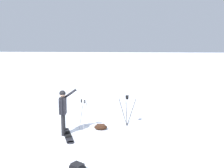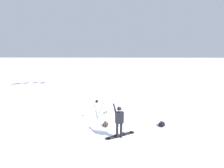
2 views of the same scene
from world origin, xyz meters
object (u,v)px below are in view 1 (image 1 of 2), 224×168
object	(u,v)px
camera_tripod	(127,104)
ski_poles	(83,110)
snowboarder	(63,108)
gear_bag_small	(77,167)
gear_bag_large	(101,127)
snowboard	(68,135)

from	to	relation	value
camera_tripod	ski_poles	distance (m)	1.86
snowboarder	camera_tripod	bearing A→B (deg)	-147.54
ski_poles	gear_bag_small	bearing A→B (deg)	103.27
snowboarder	ski_poles	bearing A→B (deg)	-125.76
gear_bag_large	gear_bag_small	xyz separation A→B (m)	(-0.10, 3.49, 0.00)
gear_bag_large	ski_poles	size ratio (longest dim) A/B	0.47
snowboard	gear_bag_small	world-z (taller)	gear_bag_small
snowboarder	ski_poles	distance (m)	1.00
snowboarder	camera_tripod	world-z (taller)	snowboarder
gear_bag_large	ski_poles	xyz separation A→B (m)	(0.72, 0.02, 0.70)
camera_tripod	snowboarder	bearing A→B (deg)	32.46
camera_tripod	gear_bag_small	distance (m)	4.32
snowboard	camera_tripod	size ratio (longest dim) A/B	1.23
gear_bag_large	gear_bag_small	size ratio (longest dim) A/B	0.88
snowboard	gear_bag_small	size ratio (longest dim) A/B	2.49
gear_bag_small	ski_poles	size ratio (longest dim) A/B	0.53
camera_tripod	gear_bag_small	world-z (taller)	camera_tripod
snowboarder	camera_tripod	size ratio (longest dim) A/B	1.33
snowboard	gear_bag_large	xyz separation A→B (m)	(-1.10, -0.87, 0.09)
gear_bag_large	gear_bag_small	bearing A→B (deg)	91.56
snowboarder	snowboard	size ratio (longest dim) A/B	1.08
ski_poles	gear_bag_large	bearing A→B (deg)	-178.32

